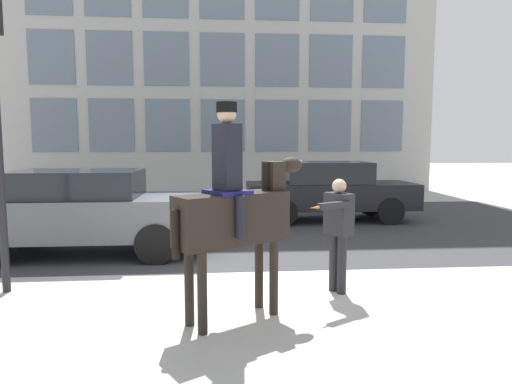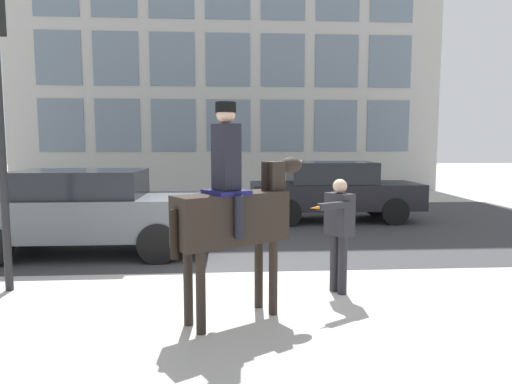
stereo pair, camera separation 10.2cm
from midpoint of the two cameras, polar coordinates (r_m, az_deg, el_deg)
ground_plane at (r=7.19m, az=-3.30°, el=-11.11°), size 80.00×80.00×0.00m
road_surface at (r=11.80m, az=-3.89°, el=-4.25°), size 18.49×8.50×0.01m
mounted_horse_lead at (r=5.42m, az=-3.18°, el=-2.37°), size 1.68×1.20×2.60m
pedestrian_bystander at (r=6.55m, az=9.79°, el=-4.25°), size 0.73×0.76×1.63m
street_car_near_lane at (r=9.29m, az=-21.03°, el=-2.17°), size 4.59×1.85×1.62m
street_car_far_lane at (r=12.66m, az=8.93°, el=0.23°), size 4.54×1.77×1.62m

